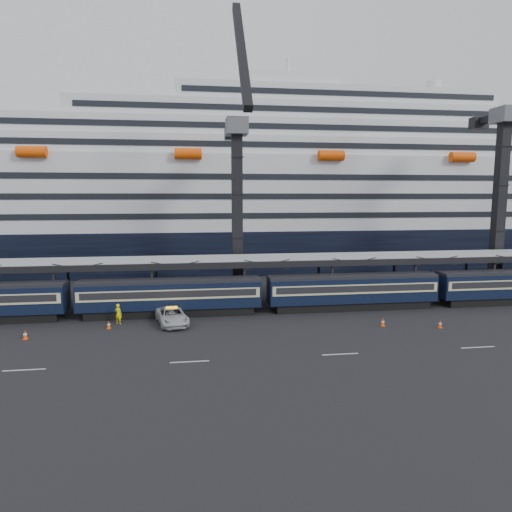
% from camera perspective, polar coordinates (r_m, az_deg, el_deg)
% --- Properties ---
extents(ground, '(260.00, 260.00, 0.00)m').
position_cam_1_polar(ground, '(47.54, 25.30, -8.62)').
color(ground, black).
rests_on(ground, ground).
extents(train, '(133.05, 3.00, 4.05)m').
position_cam_1_polar(train, '(53.40, 15.34, -3.99)').
color(train, black).
rests_on(train, ground).
extents(canopy, '(130.00, 6.25, 5.53)m').
position_cam_1_polar(canopy, '(58.42, 18.09, -0.08)').
color(canopy, gray).
rests_on(canopy, ground).
extents(cruise_ship, '(214.09, 28.84, 34.00)m').
position_cam_1_polar(cruise_ship, '(87.48, 8.37, 7.32)').
color(cruise_ship, black).
rests_on(cruise_ship, ground).
extents(crane_dark_near, '(4.50, 17.75, 35.08)m').
position_cam_1_polar(crane_dark_near, '(56.85, -2.34, 6.84)').
color(crane_dark_near, '#46494E').
rests_on(crane_dark_near, ground).
extents(crane_dark_mid, '(4.50, 18.24, 39.64)m').
position_cam_1_polar(crane_dark_mid, '(68.83, 28.42, 7.27)').
color(crane_dark_mid, '#46494E').
rests_on(crane_dark_mid, ground).
extents(pickup_truck, '(3.81, 6.23, 1.61)m').
position_cam_1_polar(pickup_truck, '(46.26, -10.45, -7.40)').
color(pickup_truck, '#ACAFB3').
rests_on(pickup_truck, ground).
extents(worker, '(0.88, 0.78, 2.03)m').
position_cam_1_polar(worker, '(47.54, -16.83, -6.94)').
color(worker, yellow).
rests_on(worker, ground).
extents(traffic_cone_a, '(0.43, 0.43, 0.85)m').
position_cam_1_polar(traffic_cone_a, '(45.84, -26.90, -8.76)').
color(traffic_cone_a, '#F64C07').
rests_on(traffic_cone_a, ground).
extents(traffic_cone_b, '(0.39, 0.39, 0.77)m').
position_cam_1_polar(traffic_cone_b, '(46.34, -17.93, -8.17)').
color(traffic_cone_b, '#F64C07').
rests_on(traffic_cone_b, ground).
extents(traffic_cone_c, '(0.41, 0.41, 0.81)m').
position_cam_1_polar(traffic_cone_c, '(46.63, 15.57, -7.95)').
color(traffic_cone_c, '#F64C07').
rests_on(traffic_cone_c, ground).
extents(traffic_cone_d, '(0.38, 0.38, 0.77)m').
position_cam_1_polar(traffic_cone_d, '(47.82, 22.03, -7.88)').
color(traffic_cone_d, '#F64C07').
rests_on(traffic_cone_d, ground).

